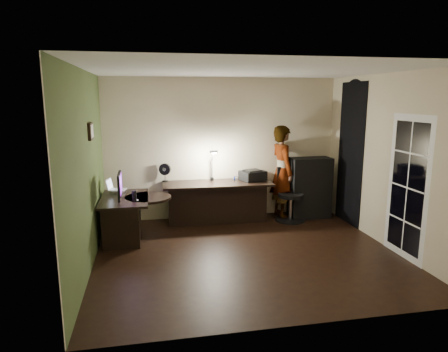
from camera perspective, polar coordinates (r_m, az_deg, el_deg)
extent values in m
cube|color=black|center=(6.19, 3.27, -11.01)|extent=(4.50, 4.00, 0.01)
cube|color=silver|center=(5.74, 3.58, 14.92)|extent=(4.50, 4.00, 0.01)
cube|color=beige|center=(7.75, -0.25, 3.93)|extent=(4.50, 0.01, 2.70)
cube|color=beige|center=(3.94, 10.65, -3.41)|extent=(4.50, 0.01, 2.70)
cube|color=beige|center=(5.69, -19.15, 0.65)|extent=(0.01, 4.00, 2.70)
cube|color=beige|center=(6.73, 22.38, 1.97)|extent=(0.01, 4.00, 2.70)
cube|color=#43572A|center=(5.69, -19.00, 0.66)|extent=(0.00, 4.00, 2.70)
cube|color=black|center=(7.70, 17.61, 2.99)|extent=(0.01, 0.90, 2.60)
cube|color=white|center=(6.33, 24.74, -1.53)|extent=(0.02, 0.92, 2.10)
cube|color=black|center=(6.07, -18.54, 6.08)|extent=(0.04, 0.30, 0.25)
cube|color=black|center=(6.84, -13.90, -5.91)|extent=(0.77, 1.24, 0.71)
cube|color=black|center=(7.54, -0.94, -3.78)|extent=(2.04, 0.76, 0.76)
cube|color=black|center=(7.97, 12.14, -1.65)|extent=(0.79, 0.40, 1.18)
cube|color=silver|center=(7.02, -14.92, -2.26)|extent=(0.26, 0.23, 0.09)
cube|color=silver|center=(6.99, -14.98, -1.16)|extent=(0.34, 0.33, 0.20)
cube|color=black|center=(6.42, -14.81, -2.31)|extent=(0.11, 0.53, 0.35)
ellipsoid|color=silver|center=(6.53, -12.36, -3.40)|extent=(0.08, 0.10, 0.03)
cube|color=black|center=(6.81, -8.12, -2.77)|extent=(0.09, 0.13, 0.01)
cube|color=black|center=(6.67, -8.61, -3.07)|extent=(0.08, 0.14, 0.01)
cylinder|color=black|center=(6.44, -12.69, -2.90)|extent=(0.08, 0.08, 0.19)
cube|color=silver|center=(6.50, -15.19, -3.70)|extent=(0.23, 0.26, 0.01)
cube|color=black|center=(7.60, -8.44, 0.52)|extent=(0.25, 0.20, 0.34)
cube|color=navy|center=(7.67, 2.01, -0.25)|extent=(0.18, 0.09, 0.08)
cube|color=black|center=(7.66, 4.13, 0.15)|extent=(0.54, 0.48, 0.20)
cube|color=black|center=(7.58, -1.75, 1.73)|extent=(0.21, 0.31, 0.64)
cube|color=black|center=(7.68, 9.53, -2.70)|extent=(0.57, 0.57, 1.01)
imported|color=#D8A88C|center=(7.87, 8.30, 0.62)|extent=(0.50, 0.69, 1.80)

